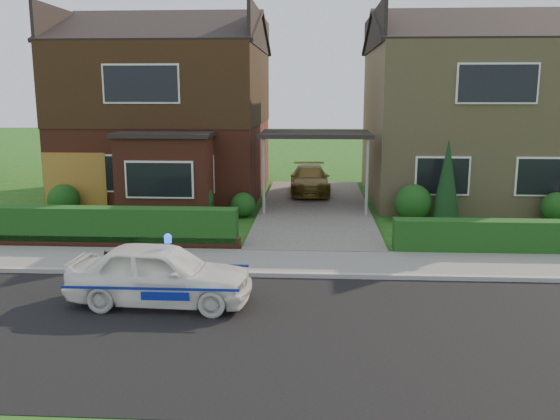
{
  "coord_description": "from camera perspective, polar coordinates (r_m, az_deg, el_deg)",
  "views": [
    {
      "loc": [
        -0.02,
        -9.77,
        4.11
      ],
      "look_at": [
        -0.8,
        3.5,
        1.47
      ],
      "focal_mm": 38.0,
      "sensor_mm": 36.0,
      "label": 1
    }
  ],
  "objects": [
    {
      "name": "ground",
      "position": [
        10.6,
        3.28,
        -11.6
      ],
      "size": [
        120.0,
        120.0,
        0.0
      ],
      "primitive_type": "plane",
      "color": "#1A4F15",
      "rests_on": "ground"
    },
    {
      "name": "road",
      "position": [
        10.6,
        3.28,
        -11.6
      ],
      "size": [
        60.0,
        6.0,
        0.02
      ],
      "primitive_type": "cube",
      "color": "black",
      "rests_on": "ground"
    },
    {
      "name": "kerb",
      "position": [
        13.44,
        3.32,
        -6.32
      ],
      "size": [
        60.0,
        0.16,
        0.12
      ],
      "primitive_type": "cube",
      "color": "#9E9993",
      "rests_on": "ground"
    },
    {
      "name": "sidewalk",
      "position": [
        14.45,
        3.32,
        -5.11
      ],
      "size": [
        60.0,
        2.0,
        0.1
      ],
      "primitive_type": "cube",
      "color": "slate",
      "rests_on": "ground"
    },
    {
      "name": "driveway",
      "position": [
        21.16,
        3.36,
        0.17
      ],
      "size": [
        3.8,
        12.0,
        0.12
      ],
      "primitive_type": "cube",
      "color": "#666059",
      "rests_on": "ground"
    },
    {
      "name": "house_left",
      "position": [
        24.36,
        -10.49,
        10.34
      ],
      "size": [
        7.5,
        9.53,
        7.25
      ],
      "color": "brown",
      "rests_on": "ground"
    },
    {
      "name": "house_right",
      "position": [
        24.47,
        17.38,
        9.67
      ],
      "size": [
        7.5,
        8.06,
        7.25
      ],
      "color": "#9A865E",
      "rests_on": "ground"
    },
    {
      "name": "carport_link",
      "position": [
        20.77,
        3.44,
        7.19
      ],
      "size": [
        3.8,
        3.0,
        2.77
      ],
      "color": "black",
      "rests_on": "ground"
    },
    {
      "name": "garage_door",
      "position": [
        21.59,
        -19.09,
        2.46
      ],
      "size": [
        2.2,
        0.1,
        2.1
      ],
      "primitive_type": "cube",
      "color": "#8E5D1F",
      "rests_on": "ground"
    },
    {
      "name": "dwarf_wall",
      "position": [
        16.61,
        -17.13,
        -2.97
      ],
      "size": [
        7.7,
        0.25,
        0.36
      ],
      "primitive_type": "cube",
      "color": "brown",
      "rests_on": "ground"
    },
    {
      "name": "hedge_left",
      "position": [
        16.79,
        -16.92,
        -3.44
      ],
      "size": [
        7.5,
        0.55,
        0.9
      ],
      "primitive_type": "cube",
      "color": "#133D14",
      "rests_on": "ground"
    },
    {
      "name": "hedge_right",
      "position": [
        16.71,
        23.69,
        -3.98
      ],
      "size": [
        7.5,
        0.55,
        0.8
      ],
      "primitive_type": "cube",
      "color": "#133D14",
      "rests_on": "ground"
    },
    {
      "name": "shrub_left_far",
      "position": [
        21.35,
        -20.1,
        0.91
      ],
      "size": [
        1.08,
        1.08,
        1.08
      ],
      "primitive_type": "sphere",
      "color": "#133D14",
      "rests_on": "ground"
    },
    {
      "name": "shrub_left_mid",
      "position": [
        19.78,
        -8.3,
        1.06
      ],
      "size": [
        1.32,
        1.32,
        1.32
      ],
      "primitive_type": "sphere",
      "color": "#133D14",
      "rests_on": "ground"
    },
    {
      "name": "shrub_left_near",
      "position": [
        19.86,
        -3.58,
        0.5
      ],
      "size": [
        0.84,
        0.84,
        0.84
      ],
      "primitive_type": "sphere",
      "color": "#133D14",
      "rests_on": "ground"
    },
    {
      "name": "shrub_right_near",
      "position": [
        19.75,
        12.69,
        0.71
      ],
      "size": [
        1.2,
        1.2,
        1.2
      ],
      "primitive_type": "sphere",
      "color": "#133D14",
      "rests_on": "ground"
    },
    {
      "name": "shrub_right_mid",
      "position": [
        21.11,
        25.05,
        0.26
      ],
      "size": [
        0.96,
        0.96,
        0.96
      ],
      "primitive_type": "sphere",
      "color": "#133D14",
      "rests_on": "ground"
    },
    {
      "name": "conifer_a",
      "position": [
        19.63,
        15.76,
        2.58
      ],
      "size": [
        0.9,
        0.9,
        2.6
      ],
      "primitive_type": "cone",
      "color": "black",
      "rests_on": "ground"
    },
    {
      "name": "police_car",
      "position": [
        11.89,
        -11.43,
        -6.09
      ],
      "size": [
        3.31,
        3.67,
        1.39
      ],
      "rotation": [
        0.0,
        0.0,
        1.52
      ],
      "color": "white",
      "rests_on": "ground"
    },
    {
      "name": "driveway_car",
      "position": [
        23.91,
        2.88,
        2.94
      ],
      "size": [
        1.67,
        3.85,
        1.1
      ],
      "primitive_type": "imported",
      "rotation": [
        0.0,
        0.0,
        0.03
      ],
      "color": "brown",
      "rests_on": "driveway"
    },
    {
      "name": "potted_plant_a",
      "position": [
        19.85,
        -12.2,
        0.23
      ],
      "size": [
        0.43,
        0.3,
        0.82
      ],
      "primitive_type": "imported",
      "rotation": [
        0.0,
        0.0,
        0.01
      ],
      "color": "gray",
      "rests_on": "ground"
    },
    {
      "name": "potted_plant_b",
      "position": [
        17.43,
        -18.42,
        -1.59
      ],
      "size": [
        0.59,
        0.56,
        0.83
      ],
      "primitive_type": "imported",
      "rotation": [
        0.0,
        0.0,
        0.6
      ],
      "color": "gray",
      "rests_on": "ground"
    },
    {
      "name": "potted_plant_c",
      "position": [
        19.8,
        -11.55,
        0.03
      ],
      "size": [
        0.44,
        0.44,
        0.69
      ],
      "primitive_type": "imported",
      "rotation": [
        0.0,
        0.0,
        1.41
      ],
      "color": "gray",
      "rests_on": "ground"
    }
  ]
}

